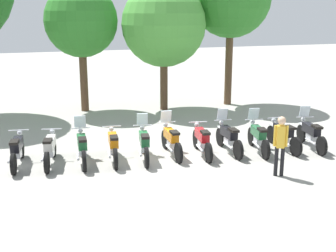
% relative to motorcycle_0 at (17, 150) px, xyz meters
% --- Properties ---
extents(ground_plane, '(80.00, 80.00, 0.00)m').
position_rel_motorcycle_0_xyz_m(ground_plane, '(4.77, -0.71, -0.50)').
color(ground_plane, '#9E9B93').
extents(motorcycle_0, '(0.69, 2.18, 0.99)m').
position_rel_motorcycle_0_xyz_m(motorcycle_0, '(0.00, 0.00, 0.00)').
color(motorcycle_0, black).
rests_on(motorcycle_0, ground_plane).
extents(motorcycle_1, '(0.75, 2.16, 0.99)m').
position_rel_motorcycle_0_xyz_m(motorcycle_1, '(0.96, -0.19, 0.00)').
color(motorcycle_1, black).
rests_on(motorcycle_1, ground_plane).
extents(motorcycle_2, '(0.62, 2.19, 1.37)m').
position_rel_motorcycle_0_xyz_m(motorcycle_2, '(1.91, -0.36, 0.01)').
color(motorcycle_2, black).
rests_on(motorcycle_2, ground_plane).
extents(motorcycle_3, '(0.67, 2.18, 0.99)m').
position_rel_motorcycle_0_xyz_m(motorcycle_3, '(2.86, -0.48, 0.00)').
color(motorcycle_3, black).
rests_on(motorcycle_3, ground_plane).
extents(motorcycle_4, '(0.73, 2.17, 1.37)m').
position_rel_motorcycle_0_xyz_m(motorcycle_4, '(3.82, -0.65, 0.01)').
color(motorcycle_4, black).
rests_on(motorcycle_4, ground_plane).
extents(motorcycle_5, '(0.62, 2.19, 1.37)m').
position_rel_motorcycle_0_xyz_m(motorcycle_5, '(4.77, -0.52, 0.01)').
color(motorcycle_5, black).
rests_on(motorcycle_5, ground_plane).
extents(motorcycle_6, '(0.68, 2.18, 0.99)m').
position_rel_motorcycle_0_xyz_m(motorcycle_6, '(5.72, -0.84, 0.00)').
color(motorcycle_6, black).
rests_on(motorcycle_6, ground_plane).
extents(motorcycle_7, '(0.62, 2.19, 1.37)m').
position_rel_motorcycle_0_xyz_m(motorcycle_7, '(6.68, -0.86, 0.01)').
color(motorcycle_7, black).
rests_on(motorcycle_7, ground_plane).
extents(motorcycle_8, '(0.77, 2.16, 1.37)m').
position_rel_motorcycle_0_xyz_m(motorcycle_8, '(7.64, -1.12, 0.01)').
color(motorcycle_8, black).
rests_on(motorcycle_8, ground_plane).
extents(motorcycle_9, '(0.62, 2.19, 0.99)m').
position_rel_motorcycle_0_xyz_m(motorcycle_9, '(8.58, -1.16, 0.00)').
color(motorcycle_9, black).
rests_on(motorcycle_9, ground_plane).
extents(motorcycle_10, '(0.74, 2.17, 1.37)m').
position_rel_motorcycle_0_xyz_m(motorcycle_10, '(9.54, -1.37, 0.01)').
color(motorcycle_10, black).
rests_on(motorcycle_10, ground_plane).
extents(person_1, '(0.39, 0.31, 1.75)m').
position_rel_motorcycle_0_xyz_m(person_1, '(7.05, -3.32, 0.53)').
color(person_1, black).
rests_on(person_1, ground_plane).
extents(tree_1, '(3.31, 3.31, 5.81)m').
position_rel_motorcycle_0_xyz_m(tree_1, '(3.11, 7.09, 3.63)').
color(tree_1, brown).
rests_on(tree_1, ground_plane).
extents(tree_2, '(3.88, 3.88, 5.92)m').
position_rel_motorcycle_0_xyz_m(tree_2, '(6.73, 6.15, 3.46)').
color(tree_2, brown).
rests_on(tree_2, ground_plane).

